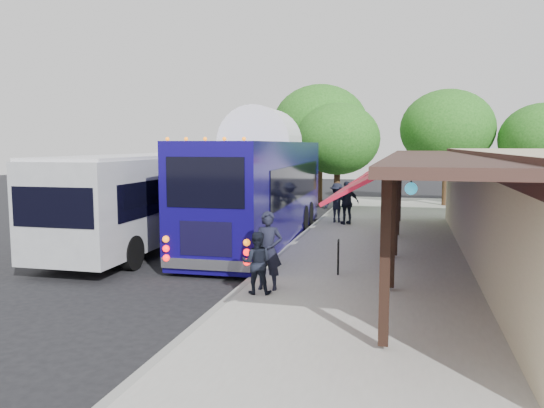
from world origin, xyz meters
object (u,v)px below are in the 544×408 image
Objects in this scene: coach_bus at (261,184)px; ped_b at (257,263)px; ped_c at (347,203)px; sign_board at (338,251)px; city_bus at (157,194)px; ped_a at (268,251)px; ped_d at (337,203)px.

ped_b is (2.05, -7.84, -1.32)m from coach_bus.
coach_bus is 6.65× the size of ped_c.
sign_board is at bearing -134.50° from ped_b.
city_bus reaches higher than ped_c.
ped_a is 2.01× the size of sign_board.
coach_bus is 6.63× the size of ped_a.
coach_bus reaches higher than ped_a.
city_bus is 12.99× the size of sign_board.
city_bus is 8.63m from sign_board.
ped_b is at bearing -48.56° from city_bus.
ped_b reaches higher than sign_board.
city_bus reaches higher than ped_a.
ped_c is at bearing 90.33° from sign_board.
sign_board is (3.75, -5.49, -1.42)m from coach_bus.
ped_c reaches higher than ped_b.
coach_bus is 7.14× the size of ped_d.
ped_a reaches higher than sign_board.
city_bus is 8.73m from ped_b.
city_bus is 8.73m from ped_c.
ped_d is at bearing -100.25° from ped_b.
coach_bus is 8.21m from ped_b.
ped_b is 2.90m from sign_board.
ped_a is at bearing 90.22° from ped_d.
city_bus is at bearing -56.36° from ped_b.
city_bus is 6.94× the size of ped_d.
sign_board is at bearing -29.20° from city_bus.
city_bus is 8.51m from ped_a.
ped_d is (2.40, 4.67, -1.17)m from coach_bus.
ped_d is (-0.53, 0.58, -0.07)m from ped_c.
ped_c is (0.71, 11.49, -0.00)m from ped_a.
city_bus is at bearing 6.62° from ped_c.
ped_c is (0.88, 11.93, 0.22)m from ped_b.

